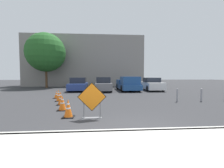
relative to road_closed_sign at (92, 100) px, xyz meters
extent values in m
plane|color=#333335|center=(1.37, 8.29, -0.76)|extent=(96.00, 96.00, 0.00)
cube|color=beige|center=(1.37, -3.13, -0.69)|extent=(26.51, 2.83, 0.14)
cube|color=beige|center=(1.37, -1.71, -0.69)|extent=(26.51, 0.20, 0.14)
cube|color=black|center=(0.00, 0.00, 0.11)|extent=(1.15, 0.02, 1.15)
cube|color=orange|center=(0.00, -0.02, 0.11)|extent=(1.08, 0.02, 1.08)
cube|color=slate|center=(0.00, 0.04, -0.75)|extent=(0.77, 0.20, 0.02)
cube|color=slate|center=(-0.32, 0.04, -0.32)|extent=(0.04, 0.04, 0.87)
cube|color=slate|center=(0.32, 0.04, -0.32)|extent=(0.04, 0.04, 0.87)
cube|color=black|center=(-0.98, 0.24, -0.74)|extent=(0.47, 0.47, 0.03)
cone|color=orange|center=(-0.98, 0.24, -0.37)|extent=(0.35, 0.35, 0.73)
cylinder|color=white|center=(-0.98, 0.24, -0.21)|extent=(0.11, 0.11, 0.07)
cylinder|color=white|center=(-0.98, 0.24, -0.38)|extent=(0.19, 0.19, 0.07)
cube|color=black|center=(-1.54, 1.55, -0.74)|extent=(0.49, 0.49, 0.03)
cone|color=orange|center=(-1.54, 1.55, -0.38)|extent=(0.36, 0.36, 0.69)
cylinder|color=white|center=(-1.54, 1.55, -0.23)|extent=(0.11, 0.11, 0.06)
cylinder|color=white|center=(-1.54, 1.55, -0.40)|extent=(0.20, 0.20, 0.06)
cube|color=black|center=(-1.99, 2.95, -0.74)|extent=(0.42, 0.42, 0.03)
cone|color=orange|center=(-1.99, 2.95, -0.35)|extent=(0.31, 0.31, 0.76)
cylinder|color=white|center=(-1.99, 2.95, -0.18)|extent=(0.10, 0.10, 0.07)
cylinder|color=white|center=(-1.99, 2.95, -0.36)|extent=(0.18, 0.18, 0.07)
cube|color=black|center=(-2.47, 4.25, -0.74)|extent=(0.40, 0.40, 0.03)
cone|color=orange|center=(-2.47, 4.25, -0.35)|extent=(0.29, 0.29, 0.77)
cylinder|color=white|center=(-2.47, 4.25, -0.18)|extent=(0.09, 0.09, 0.07)
cylinder|color=white|center=(-2.47, 4.25, -0.36)|extent=(0.16, 0.16, 0.07)
cube|color=black|center=(-2.98, 5.53, -0.74)|extent=(0.44, 0.44, 0.03)
cone|color=orange|center=(-2.98, 5.53, -0.45)|extent=(0.32, 0.32, 0.56)
cylinder|color=white|center=(-2.98, 5.53, -0.32)|extent=(0.10, 0.10, 0.05)
cylinder|color=white|center=(-2.98, 5.53, -0.46)|extent=(0.18, 0.18, 0.05)
cube|color=navy|center=(-2.19, 11.26, -0.24)|extent=(2.00, 4.42, 0.67)
cube|color=#1E232D|center=(-2.19, 11.37, 0.41)|extent=(1.71, 2.05, 0.64)
cylinder|color=black|center=(-1.28, 9.93, -0.42)|extent=(0.22, 0.68, 0.67)
cylinder|color=black|center=(-3.02, 9.89, -0.42)|extent=(0.22, 0.68, 0.67)
cylinder|color=black|center=(-1.36, 12.64, -0.42)|extent=(0.22, 0.68, 0.67)
cylinder|color=black|center=(-3.09, 12.59, -0.42)|extent=(0.22, 0.68, 0.67)
cube|color=slate|center=(0.63, 10.74, -0.21)|extent=(1.74, 4.27, 0.72)
cube|color=#1E232D|center=(0.63, 10.84, 0.46)|extent=(1.52, 1.97, 0.63)
cylinder|color=black|center=(1.43, 9.42, -0.42)|extent=(0.20, 0.68, 0.68)
cylinder|color=black|center=(-0.14, 9.41, -0.42)|extent=(0.20, 0.68, 0.68)
cylinder|color=black|center=(1.41, 12.06, -0.42)|extent=(0.20, 0.68, 0.68)
cylinder|color=black|center=(-0.16, 12.05, -0.42)|extent=(0.20, 0.68, 0.68)
cube|color=navy|center=(3.46, 11.27, -0.29)|extent=(2.22, 5.29, 0.55)
cube|color=navy|center=(3.50, 10.10, 0.41)|extent=(1.93, 2.16, 0.85)
cube|color=navy|center=(3.36, 13.51, 0.21)|extent=(1.91, 0.18, 0.45)
cube|color=navy|center=(4.37, 12.35, 0.21)|extent=(0.20, 2.50, 0.45)
cube|color=navy|center=(2.46, 12.28, 0.21)|extent=(0.20, 2.50, 0.45)
cylinder|color=black|center=(4.44, 9.75, -0.40)|extent=(0.27, 0.73, 0.72)
cylinder|color=black|center=(2.60, 9.67, -0.40)|extent=(0.27, 0.73, 0.72)
cylinder|color=black|center=(4.31, 12.87, -0.40)|extent=(0.27, 0.73, 0.72)
cylinder|color=black|center=(2.47, 12.80, -0.40)|extent=(0.27, 0.73, 0.72)
cube|color=silver|center=(6.28, 11.09, -0.20)|extent=(1.91, 4.23, 0.77)
cube|color=#1E232D|center=(6.28, 11.19, 0.45)|extent=(1.63, 1.96, 0.53)
cylinder|color=black|center=(7.07, 9.77, -0.43)|extent=(0.22, 0.66, 0.65)
cylinder|color=black|center=(5.42, 9.81, -0.43)|extent=(0.22, 0.66, 0.65)
cylinder|color=black|center=(7.14, 12.37, -0.43)|extent=(0.22, 0.66, 0.65)
cylinder|color=black|center=(5.48, 12.41, -0.43)|extent=(0.22, 0.66, 0.65)
cylinder|color=gray|center=(5.34, 3.45, -0.35)|extent=(0.11, 0.11, 0.82)
sphere|color=gray|center=(5.34, 3.45, 0.06)|extent=(0.12, 0.12, 0.12)
cylinder|color=gray|center=(7.00, 3.45, -0.36)|extent=(0.11, 0.11, 0.81)
sphere|color=gray|center=(7.00, 3.45, 0.05)|extent=(0.12, 0.12, 0.12)
cube|color=gray|center=(-2.30, 20.41, 3.33)|extent=(19.27, 5.00, 8.19)
cylinder|color=#513823|center=(-7.29, 15.77, 0.70)|extent=(0.32, 0.32, 2.92)
sphere|color=#235B23|center=(-7.29, 15.77, 4.18)|extent=(5.38, 5.38, 5.38)
camera|label=1|loc=(0.36, -5.92, 0.95)|focal=24.00mm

